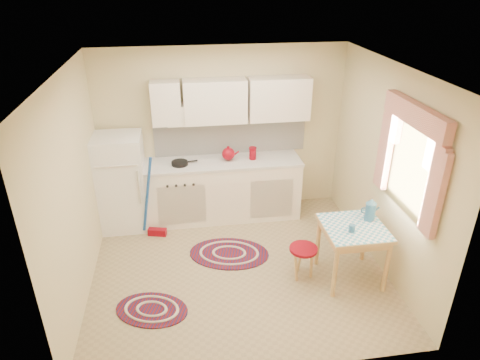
% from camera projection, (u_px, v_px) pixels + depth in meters
% --- Properties ---
extents(room_shell, '(3.64, 3.60, 2.52)m').
position_uv_depth(room_shell, '(248.00, 143.00, 4.98)').
color(room_shell, tan).
rests_on(room_shell, ground).
extents(fridge, '(0.65, 0.60, 1.40)m').
position_uv_depth(fridge, '(122.00, 183.00, 6.05)').
color(fridge, white).
rests_on(fridge, ground).
extents(broom, '(0.30, 0.19, 1.20)m').
position_uv_depth(broom, '(154.00, 198.00, 5.85)').
color(broom, '#1B50A9').
rests_on(broom, ground).
extents(base_cabinets, '(2.25, 0.60, 0.88)m').
position_uv_depth(base_cabinets, '(223.00, 190.00, 6.41)').
color(base_cabinets, white).
rests_on(base_cabinets, ground).
extents(countertop, '(2.27, 0.62, 0.04)m').
position_uv_depth(countertop, '(223.00, 162.00, 6.20)').
color(countertop, silver).
rests_on(countertop, base_cabinets).
extents(frying_pan, '(0.27, 0.27, 0.05)m').
position_uv_depth(frying_pan, '(180.00, 163.00, 6.05)').
color(frying_pan, black).
rests_on(frying_pan, countertop).
extents(red_kettle, '(0.21, 0.19, 0.21)m').
position_uv_depth(red_kettle, '(228.00, 154.00, 6.16)').
color(red_kettle, maroon).
rests_on(red_kettle, countertop).
extents(red_canister, '(0.10, 0.10, 0.16)m').
position_uv_depth(red_canister, '(253.00, 154.00, 6.21)').
color(red_canister, maroon).
rests_on(red_canister, countertop).
extents(table, '(0.72, 0.72, 0.72)m').
position_uv_depth(table, '(351.00, 252.00, 5.14)').
color(table, '#E1B370').
rests_on(table, ground).
extents(stool, '(0.35, 0.35, 0.42)m').
position_uv_depth(stool, '(302.00, 262.00, 5.21)').
color(stool, maroon).
rests_on(stool, ground).
extents(coffee_pot, '(0.19, 0.18, 0.30)m').
position_uv_depth(coffee_pot, '(371.00, 209.00, 5.05)').
color(coffee_pot, '#2D628B').
rests_on(coffee_pot, table).
extents(mug, '(0.09, 0.09, 0.10)m').
position_uv_depth(mug, '(352.00, 229.00, 4.86)').
color(mug, '#2D628B').
rests_on(mug, table).
extents(rug_center, '(1.20, 0.94, 0.02)m').
position_uv_depth(rug_center, '(229.00, 253.00, 5.71)').
color(rug_center, maroon).
rests_on(rug_center, ground).
extents(rug_left, '(0.96, 0.79, 0.02)m').
position_uv_depth(rug_left, '(152.00, 310.00, 4.77)').
color(rug_left, maroon).
rests_on(rug_left, ground).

